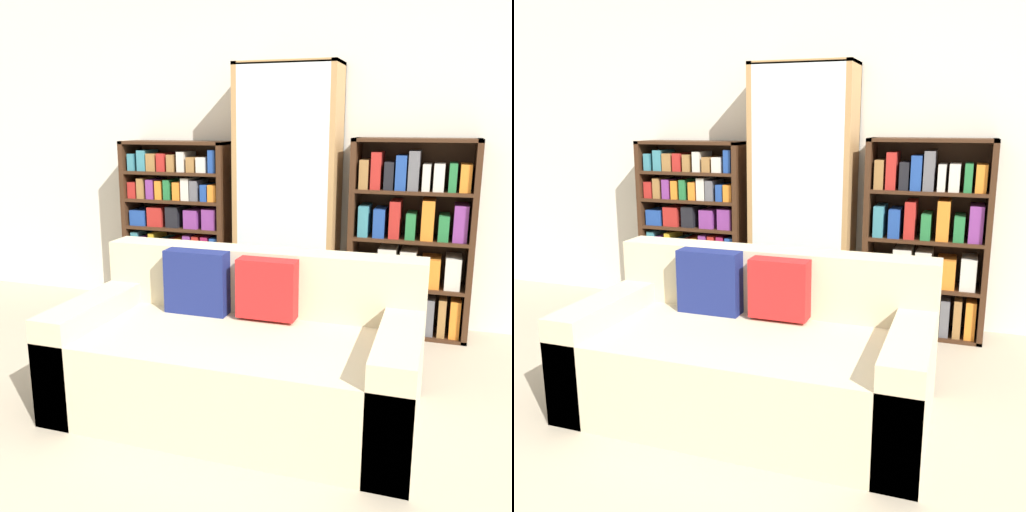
# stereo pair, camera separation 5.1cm
# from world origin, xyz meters

# --- Properties ---
(ground_plane) EXTENTS (16.00, 16.00, 0.00)m
(ground_plane) POSITION_xyz_m (0.00, 0.00, 0.00)
(ground_plane) COLOR tan
(wall_back) EXTENTS (6.65, 0.06, 2.70)m
(wall_back) POSITION_xyz_m (0.00, 2.39, 1.35)
(wall_back) COLOR silver
(wall_back) RESTS_ON ground
(couch) EXTENTS (1.84, 0.96, 0.81)m
(couch) POSITION_xyz_m (0.13, 0.71, 0.29)
(couch) COLOR beige
(couch) RESTS_ON ground
(bookshelf_left) EXTENTS (0.87, 0.32, 1.37)m
(bookshelf_left) POSITION_xyz_m (-0.92, 2.18, 0.67)
(bookshelf_left) COLOR #3D2314
(bookshelf_left) RESTS_ON ground
(display_cabinet) EXTENTS (0.76, 0.36, 1.93)m
(display_cabinet) POSITION_xyz_m (-0.01, 2.17, 0.96)
(display_cabinet) COLOR #AD7F4C
(display_cabinet) RESTS_ON ground
(bookshelf_right) EXTENTS (0.86, 0.32, 1.40)m
(bookshelf_right) POSITION_xyz_m (0.90, 2.18, 0.67)
(bookshelf_right) COLOR #3D2314
(bookshelf_right) RESTS_ON ground
(wine_bottle) EXTENTS (0.08, 0.08, 0.36)m
(wine_bottle) POSITION_xyz_m (0.43, 1.46, 0.15)
(wine_bottle) COLOR #143819
(wine_bottle) RESTS_ON ground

